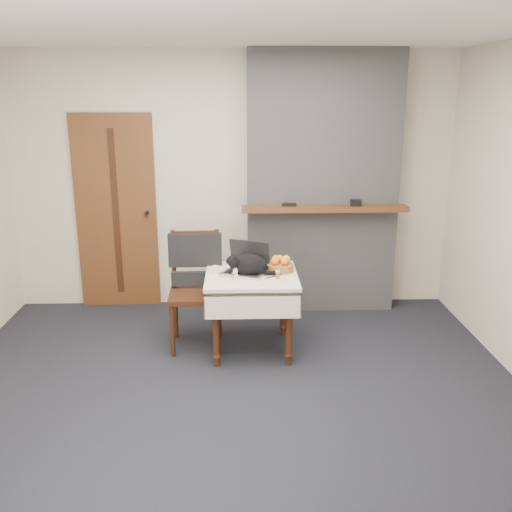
{
  "coord_description": "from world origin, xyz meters",
  "views": [
    {
      "loc": [
        0.05,
        -3.83,
        2.19
      ],
      "look_at": [
        0.2,
        0.74,
        0.87
      ],
      "focal_mm": 40.0,
      "sensor_mm": 36.0,
      "label": 1
    }
  ],
  "objects_px": {
    "side_table": "(251,287)",
    "door": "(116,212)",
    "cat": "(250,265)",
    "cream_jar": "(215,270)",
    "laptop": "(246,265)",
    "chair": "(195,273)",
    "pill_bottle": "(278,274)",
    "fruit_basket": "(280,265)"
  },
  "relations": [
    {
      "from": "laptop",
      "to": "cat",
      "type": "xyz_separation_m",
      "value": [
        0.03,
        -0.09,
        0.03
      ]
    },
    {
      "from": "laptop",
      "to": "cat",
      "type": "height_order",
      "value": "laptop"
    },
    {
      "from": "side_table",
      "to": "fruit_basket",
      "type": "height_order",
      "value": "fruit_basket"
    },
    {
      "from": "chair",
      "to": "fruit_basket",
      "type": "bearing_deg",
      "value": -10.26
    },
    {
      "from": "side_table",
      "to": "fruit_basket",
      "type": "distance_m",
      "value": 0.31
    },
    {
      "from": "cat",
      "to": "pill_bottle",
      "type": "distance_m",
      "value": 0.25
    },
    {
      "from": "side_table",
      "to": "cat",
      "type": "relative_size",
      "value": 1.73
    },
    {
      "from": "pill_bottle",
      "to": "laptop",
      "type": "bearing_deg",
      "value": 144.26
    },
    {
      "from": "door",
      "to": "fruit_basket",
      "type": "distance_m",
      "value": 1.97
    },
    {
      "from": "fruit_basket",
      "to": "laptop",
      "type": "bearing_deg",
      "value": -174.76
    },
    {
      "from": "side_table",
      "to": "cream_jar",
      "type": "relative_size",
      "value": 11.8
    },
    {
      "from": "door",
      "to": "chair",
      "type": "distance_m",
      "value": 1.36
    },
    {
      "from": "fruit_basket",
      "to": "door",
      "type": "bearing_deg",
      "value": 145.67
    },
    {
      "from": "cat",
      "to": "cream_jar",
      "type": "bearing_deg",
      "value": 146.39
    },
    {
      "from": "side_table",
      "to": "laptop",
      "type": "relative_size",
      "value": 1.74
    },
    {
      "from": "cat",
      "to": "chair",
      "type": "bearing_deg",
      "value": 132.97
    },
    {
      "from": "laptop",
      "to": "chair",
      "type": "relative_size",
      "value": 0.44
    },
    {
      "from": "door",
      "to": "pill_bottle",
      "type": "relative_size",
      "value": 27.73
    },
    {
      "from": "door",
      "to": "side_table",
      "type": "bearing_deg",
      "value": -40.98
    },
    {
      "from": "pill_bottle",
      "to": "chair",
      "type": "height_order",
      "value": "chair"
    },
    {
      "from": "laptop",
      "to": "cream_jar",
      "type": "distance_m",
      "value": 0.27
    },
    {
      "from": "laptop",
      "to": "pill_bottle",
      "type": "relative_size",
      "value": 6.2
    },
    {
      "from": "cat",
      "to": "cream_jar",
      "type": "xyz_separation_m",
      "value": [
        -0.29,
        0.07,
        -0.06
      ]
    },
    {
      "from": "side_table",
      "to": "door",
      "type": "bearing_deg",
      "value": 139.02
    },
    {
      "from": "side_table",
      "to": "chair",
      "type": "relative_size",
      "value": 0.76
    },
    {
      "from": "pill_bottle",
      "to": "fruit_basket",
      "type": "height_order",
      "value": "fruit_basket"
    },
    {
      "from": "fruit_basket",
      "to": "chair",
      "type": "distance_m",
      "value": 0.76
    },
    {
      "from": "cat",
      "to": "laptop",
      "type": "bearing_deg",
      "value": 86.42
    },
    {
      "from": "door",
      "to": "laptop",
      "type": "xyz_separation_m",
      "value": [
        1.32,
        -1.13,
        -0.23
      ]
    },
    {
      "from": "door",
      "to": "chair",
      "type": "bearing_deg",
      "value": -48.6
    },
    {
      "from": "door",
      "to": "fruit_basket",
      "type": "xyz_separation_m",
      "value": [
        1.61,
        -1.1,
        -0.25
      ]
    },
    {
      "from": "door",
      "to": "cat",
      "type": "bearing_deg",
      "value": -42.14
    },
    {
      "from": "cat",
      "to": "fruit_basket",
      "type": "bearing_deg",
      "value": 2.74
    },
    {
      "from": "fruit_basket",
      "to": "side_table",
      "type": "bearing_deg",
      "value": -161.89
    },
    {
      "from": "laptop",
      "to": "chair",
      "type": "height_order",
      "value": "chair"
    },
    {
      "from": "side_table",
      "to": "pill_bottle",
      "type": "xyz_separation_m",
      "value": [
        0.21,
        -0.13,
        0.15
      ]
    },
    {
      "from": "cat",
      "to": "fruit_basket",
      "type": "distance_m",
      "value": 0.29
    },
    {
      "from": "laptop",
      "to": "cream_jar",
      "type": "bearing_deg",
      "value": -152.45
    },
    {
      "from": "cream_jar",
      "to": "pill_bottle",
      "type": "xyz_separation_m",
      "value": [
        0.52,
        -0.16,
        0.0
      ]
    },
    {
      "from": "side_table",
      "to": "chair",
      "type": "height_order",
      "value": "chair"
    },
    {
      "from": "pill_bottle",
      "to": "cream_jar",
      "type": "bearing_deg",
      "value": 162.91
    },
    {
      "from": "pill_bottle",
      "to": "fruit_basket",
      "type": "distance_m",
      "value": 0.22
    }
  ]
}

